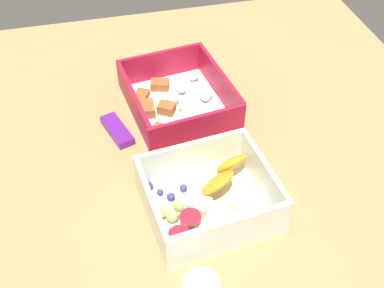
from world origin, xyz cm
name	(u,v)px	position (x,y,z in cm)	size (l,w,h in cm)	color
table_surface	(198,153)	(0.00, 0.00, 1.00)	(80.00, 80.00, 2.00)	#9E7547
pasta_container	(177,101)	(9.05, 1.14, 3.71)	(19.23, 16.71, 5.46)	white
fruit_bowl	(209,200)	(-11.09, 1.43, 4.04)	(15.06, 16.66, 5.86)	silver
candy_bar	(117,130)	(5.79, 10.90, 2.60)	(7.00, 2.40, 1.20)	#51197A
paper_cup_liner	(201,287)	(-21.63, 5.16, 2.85)	(4.06, 4.06, 1.70)	white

